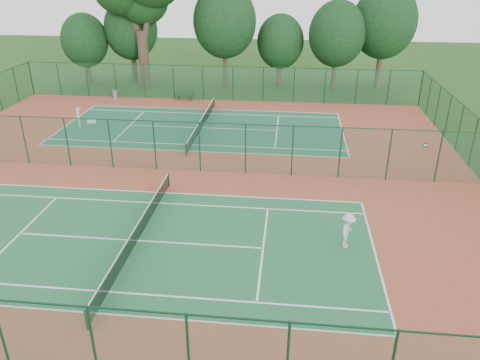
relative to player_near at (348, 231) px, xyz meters
name	(u,v)px	position (x,y,z in m)	size (l,w,h in m)	color
ground	(178,170)	(-10.51, 8.40, -0.95)	(120.00, 120.00, 0.00)	#204816
red_pad	(178,170)	(-10.51, 8.40, -0.94)	(40.00, 36.00, 0.01)	brown
court_near	(138,241)	(-10.51, -0.60, -0.93)	(23.77, 10.97, 0.01)	#1F6439
court_far	(202,128)	(-10.51, 17.40, -0.93)	(23.77, 10.97, 0.01)	#1D5B3D
fence_north	(218,83)	(-10.51, 26.40, 0.81)	(40.00, 0.09, 3.50)	#1C5437
fence_south	(48,345)	(-10.51, -9.60, 0.81)	(40.00, 0.09, 3.50)	#194B30
fence_divider	(177,146)	(-10.51, 8.40, 0.81)	(40.00, 0.09, 3.50)	#18482B
tennis_net_near	(137,232)	(-10.51, -0.60, -0.40)	(0.10, 12.90, 0.97)	#163E23
tennis_net_far	(202,122)	(-10.51, 17.40, -0.40)	(0.10, 12.90, 0.97)	#12331B
player_near	(348,231)	(0.00, 0.00, 0.00)	(1.20, 0.69, 1.85)	silver
player_far	(78,117)	(-21.13, 16.56, -0.08)	(0.61, 0.40, 1.68)	silver
trash_bin	(115,95)	(-21.22, 25.65, -0.49)	(0.49, 0.49, 0.88)	gray
bench	(185,95)	(-13.91, 25.92, -0.39)	(1.75, 0.64, 1.05)	#133818
kit_bag	(91,122)	(-20.49, 17.60, -0.80)	(0.74, 0.28, 0.28)	silver
stray_ball_a	(277,176)	(-3.79, 8.03, -0.90)	(0.07, 0.07, 0.07)	#C1D732
stray_ball_b	(259,175)	(-4.97, 8.05, -0.90)	(0.08, 0.08, 0.08)	#DBF238
stray_ball_c	(157,172)	(-11.83, 7.82, -0.90)	(0.07, 0.07, 0.07)	gold
evergreen_row	(231,86)	(-10.01, 32.65, -0.95)	(39.00, 5.00, 12.00)	black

